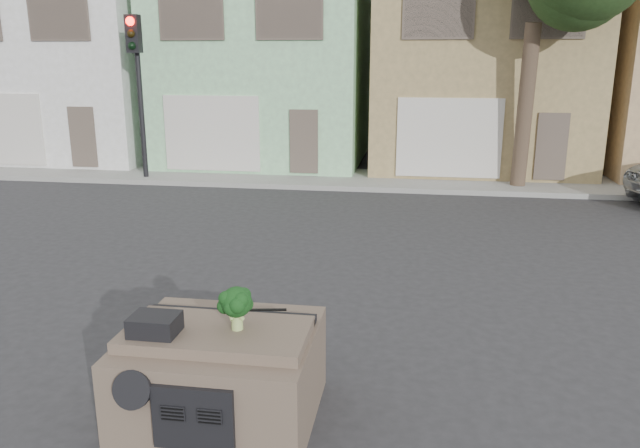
# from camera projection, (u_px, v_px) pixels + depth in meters

# --- Properties ---
(ground_plane) EXTENTS (120.00, 120.00, 0.00)m
(ground_plane) POSITION_uv_depth(u_px,v_px,m) (282.00, 311.00, 9.77)
(ground_plane) COLOR #303033
(ground_plane) RESTS_ON ground
(sidewalk) EXTENTS (40.00, 3.00, 0.15)m
(sidewalk) POSITION_uv_depth(u_px,v_px,m) (352.00, 179.00, 19.77)
(sidewalk) COLOR gray
(sidewalk) RESTS_ON ground
(townhouse_white) EXTENTS (7.20, 8.20, 7.55)m
(townhouse_white) POSITION_uv_depth(u_px,v_px,m) (83.00, 58.00, 24.25)
(townhouse_white) COLOR white
(townhouse_white) RESTS_ON ground
(townhouse_mint) EXTENTS (7.20, 8.20, 7.55)m
(townhouse_mint) POSITION_uv_depth(u_px,v_px,m) (271.00, 58.00, 23.14)
(townhouse_mint) COLOR #9AD7A0
(townhouse_mint) RESTS_ON ground
(townhouse_tan) EXTENTS (7.20, 8.20, 7.55)m
(townhouse_tan) POSITION_uv_depth(u_px,v_px,m) (478.00, 59.00, 22.03)
(townhouse_tan) COLOR #9F8857
(townhouse_tan) RESTS_ON ground
(traffic_signal) EXTENTS (0.40, 0.40, 5.10)m
(traffic_signal) POSITION_uv_depth(u_px,v_px,m) (139.00, 100.00, 19.14)
(traffic_signal) COLOR black
(traffic_signal) RESTS_ON ground
(tree_near) EXTENTS (4.40, 4.00, 8.50)m
(tree_near) POSITION_uv_depth(u_px,v_px,m) (531.00, 42.00, 17.27)
(tree_near) COLOR #223C18
(tree_near) RESTS_ON ground
(car_dashboard) EXTENTS (2.00, 1.80, 1.12)m
(car_dashboard) POSITION_uv_depth(u_px,v_px,m) (223.00, 371.00, 6.77)
(car_dashboard) COLOR brown
(car_dashboard) RESTS_ON ground
(instrument_hump) EXTENTS (0.48, 0.38, 0.20)m
(instrument_hump) POSITION_uv_depth(u_px,v_px,m) (155.00, 325.00, 6.35)
(instrument_hump) COLOR black
(instrument_hump) RESTS_ON car_dashboard
(wiper_arm) EXTENTS (0.69, 0.15, 0.02)m
(wiper_arm) POSITION_uv_depth(u_px,v_px,m) (255.00, 310.00, 6.94)
(wiper_arm) COLOR black
(wiper_arm) RESTS_ON car_dashboard
(broccoli) EXTENTS (0.46, 0.46, 0.47)m
(broccoli) POSITION_uv_depth(u_px,v_px,m) (237.00, 308.00, 6.41)
(broccoli) COLOR black
(broccoli) RESTS_ON car_dashboard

